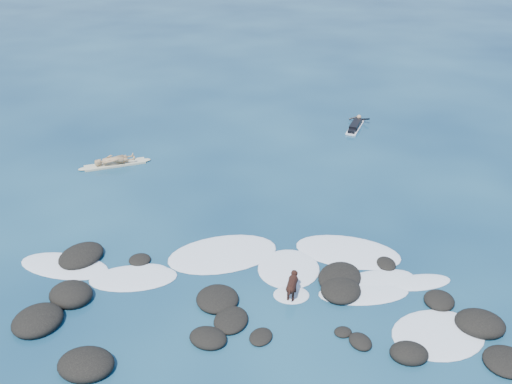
{
  "coord_description": "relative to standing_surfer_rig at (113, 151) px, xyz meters",
  "views": [
    {
      "loc": [
        0.03,
        -14.72,
        10.84
      ],
      "look_at": [
        -0.14,
        4.0,
        0.9
      ],
      "focal_mm": 40.0,
      "sensor_mm": 36.0,
      "label": 1
    }
  ],
  "objects": [
    {
      "name": "paddling_surfer_rig",
      "position": [
        11.36,
        4.63,
        -0.57
      ],
      "size": [
        1.48,
        2.48,
        0.44
      ],
      "rotation": [
        0.0,
        0.0,
        1.21
      ],
      "color": "white",
      "rests_on": "ground"
    },
    {
      "name": "standing_surfer_rig",
      "position": [
        0.0,
        0.0,
        0.0
      ],
      "size": [
        3.09,
        1.45,
        1.82
      ],
      "rotation": [
        0.0,
        0.0,
        0.36
      ],
      "color": "beige",
      "rests_on": "ground"
    },
    {
      "name": "ground",
      "position": [
        6.45,
        -8.16,
        -0.72
      ],
      "size": [
        160.0,
        160.0,
        0.0
      ],
      "primitive_type": "plane",
      "color": "#0A2642",
      "rests_on": "ground"
    },
    {
      "name": "reef_rocks",
      "position": [
        5.57,
        -9.85,
        -0.6
      ],
      "size": [
        14.34,
        6.63,
        0.6
      ],
      "color": "black",
      "rests_on": "ground"
    },
    {
      "name": "breaking_foam",
      "position": [
        6.99,
        -8.07,
        -0.71
      ],
      "size": [
        14.54,
        6.89,
        0.12
      ],
      "color": "white",
      "rests_on": "ground"
    },
    {
      "name": "dog",
      "position": [
        7.44,
        -9.17,
        -0.24
      ],
      "size": [
        0.44,
        1.12,
        0.72
      ],
      "rotation": [
        0.0,
        0.0,
        1.36
      ],
      "color": "black",
      "rests_on": "ground"
    }
  ]
}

